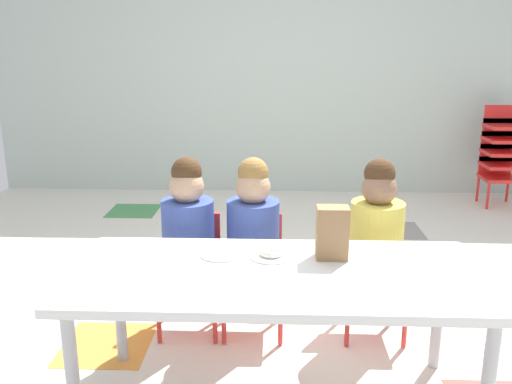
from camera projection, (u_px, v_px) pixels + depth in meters
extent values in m
cube|color=silver|center=(285.00, 307.00, 3.09)|extent=(5.75, 5.21, 0.02)
cube|color=gray|center=(394.00, 230.00, 4.36)|extent=(0.43, 0.43, 0.00)
cube|color=silver|center=(285.00, 306.00, 3.09)|extent=(0.43, 0.43, 0.00)
cube|color=orange|center=(107.00, 344.00, 2.69)|extent=(0.43, 0.43, 0.00)
cube|color=silver|center=(444.00, 309.00, 3.06)|extent=(0.43, 0.43, 0.00)
cube|color=#478C51|center=(134.00, 211.00, 4.88)|extent=(0.43, 0.43, 0.00)
cube|color=#B2C1B7|center=(283.00, 57.00, 5.25)|extent=(5.75, 0.10, 2.68)
cube|color=white|center=(278.00, 275.00, 2.10)|extent=(1.62, 0.71, 0.04)
cylinder|color=#B2B2B7|center=(73.00, 382.00, 1.93)|extent=(0.05, 0.05, 0.56)
cylinder|color=#B2B2B7|center=(119.00, 306.00, 2.49)|extent=(0.05, 0.05, 0.56)
cylinder|color=#B2B2B7|center=(438.00, 312.00, 2.44)|extent=(0.05, 0.05, 0.56)
cube|color=red|center=(190.00, 278.00, 2.75)|extent=(0.32, 0.30, 0.03)
cube|color=red|center=(193.00, 240.00, 2.85)|extent=(0.29, 0.02, 0.30)
cylinder|color=#384C99|center=(188.00, 237.00, 2.69)|extent=(0.32, 0.32, 0.38)
sphere|color=tan|center=(187.00, 187.00, 2.62)|extent=(0.17, 0.17, 0.17)
sphere|color=#472D19|center=(187.00, 172.00, 2.61)|extent=(0.15, 0.15, 0.15)
cylinder|color=red|center=(159.00, 316.00, 2.67)|extent=(0.02, 0.02, 0.28)
cylinder|color=red|center=(215.00, 317.00, 2.65)|extent=(0.02, 0.02, 0.28)
cylinder|color=red|center=(169.00, 293.00, 2.92)|extent=(0.02, 0.02, 0.28)
cylinder|color=red|center=(220.00, 294.00, 2.91)|extent=(0.02, 0.02, 0.28)
cube|color=red|center=(253.00, 279.00, 2.73)|extent=(0.32, 0.30, 0.03)
cube|color=red|center=(254.00, 241.00, 2.84)|extent=(0.29, 0.02, 0.30)
cylinder|color=#384C99|center=(253.00, 238.00, 2.68)|extent=(0.31, 0.31, 0.38)
sphere|color=tan|center=(253.00, 187.00, 2.61)|extent=(0.17, 0.17, 0.17)
sphere|color=olive|center=(253.00, 173.00, 2.60)|extent=(0.15, 0.15, 0.15)
cylinder|color=red|center=(224.00, 317.00, 2.65)|extent=(0.02, 0.02, 0.28)
cylinder|color=red|center=(281.00, 318.00, 2.64)|extent=(0.02, 0.02, 0.28)
cylinder|color=red|center=(228.00, 294.00, 2.90)|extent=(0.02, 0.02, 0.28)
cylinder|color=red|center=(280.00, 295.00, 2.89)|extent=(0.02, 0.02, 0.28)
cube|color=red|center=(374.00, 280.00, 2.71)|extent=(0.32, 0.30, 0.03)
cube|color=red|center=(370.00, 242.00, 2.82)|extent=(0.29, 0.02, 0.30)
cylinder|color=#D8C64C|center=(376.00, 239.00, 2.65)|extent=(0.28, 0.28, 0.38)
sphere|color=#8C664C|center=(379.00, 188.00, 2.59)|extent=(0.17, 0.17, 0.17)
sphere|color=#472D19|center=(380.00, 174.00, 2.58)|extent=(0.15, 0.15, 0.15)
cylinder|color=red|center=(348.00, 319.00, 2.63)|extent=(0.02, 0.02, 0.28)
cylinder|color=red|center=(405.00, 320.00, 2.62)|extent=(0.02, 0.02, 0.28)
cylinder|color=red|center=(341.00, 296.00, 2.88)|extent=(0.02, 0.02, 0.28)
cylinder|color=red|center=(394.00, 297.00, 2.87)|extent=(0.02, 0.02, 0.28)
cube|color=red|center=(500.00, 178.00, 4.98)|extent=(0.32, 0.30, 0.03)
cube|color=red|center=(495.00, 166.00, 5.09)|extent=(0.30, 0.02, 0.18)
cube|color=red|center=(501.00, 166.00, 4.95)|extent=(0.32, 0.30, 0.03)
cube|color=red|center=(496.00, 153.00, 5.06)|extent=(0.30, 0.02, 0.18)
cube|color=red|center=(503.00, 153.00, 4.92)|extent=(0.32, 0.30, 0.03)
cube|color=red|center=(498.00, 140.00, 5.03)|extent=(0.30, 0.02, 0.18)
cube|color=red|center=(504.00, 140.00, 4.89)|extent=(0.32, 0.30, 0.03)
cube|color=red|center=(499.00, 128.00, 5.00)|extent=(0.30, 0.02, 0.18)
cube|color=red|center=(506.00, 127.00, 4.86)|extent=(0.32, 0.30, 0.03)
cube|color=red|center=(501.00, 115.00, 4.97)|extent=(0.30, 0.02, 0.18)
cylinder|color=red|center=(488.00, 195.00, 4.90)|extent=(0.02, 0.02, 0.26)
cylinder|color=red|center=(478.00, 188.00, 5.15)|extent=(0.02, 0.02, 0.26)
cylinder|color=red|center=(508.00, 188.00, 5.14)|extent=(0.02, 0.02, 0.26)
cube|color=#9E754C|center=(332.00, 233.00, 2.20)|extent=(0.13, 0.09, 0.22)
cylinder|color=white|center=(271.00, 256.00, 2.24)|extent=(0.18, 0.18, 0.01)
cylinder|color=white|center=(221.00, 254.00, 2.26)|extent=(0.18, 0.18, 0.01)
torus|color=white|center=(271.00, 252.00, 2.23)|extent=(0.10, 0.10, 0.03)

